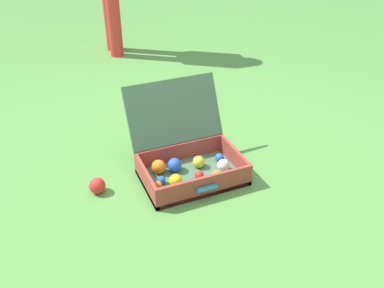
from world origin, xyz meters
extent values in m
plane|color=#569342|center=(0.00, 0.00, 0.00)|extent=(16.00, 16.00, 0.00)
cube|color=#4C7051|center=(0.01, 0.05, 0.01)|extent=(0.53, 0.35, 0.03)
cube|color=#9E3D33|center=(-0.24, 0.05, 0.06)|extent=(0.02, 0.35, 0.13)
cube|color=#9E3D33|center=(0.26, 0.05, 0.06)|extent=(0.02, 0.35, 0.13)
cube|color=#9E3D33|center=(0.01, -0.12, 0.06)|extent=(0.49, 0.02, 0.13)
cube|color=#9E3D33|center=(0.01, 0.21, 0.06)|extent=(0.49, 0.02, 0.13)
cube|color=#4C7051|center=(0.01, 0.30, 0.28)|extent=(0.53, 0.17, 0.32)
cube|color=teal|center=(0.01, -0.14, 0.07)|extent=(0.11, 0.02, 0.02)
sphere|color=#CCDB38|center=(0.07, 0.10, 0.06)|extent=(0.07, 0.07, 0.07)
sphere|color=#D1B784|center=(0.01, -0.07, 0.05)|extent=(0.06, 0.06, 0.06)
sphere|color=blue|center=(-0.06, 0.12, 0.06)|extent=(0.07, 0.07, 0.07)
sphere|color=yellow|center=(-0.11, -0.01, 0.06)|extent=(0.07, 0.07, 0.07)
sphere|color=red|center=(0.03, 0.00, 0.05)|extent=(0.05, 0.05, 0.05)
sphere|color=blue|center=(0.20, 0.10, 0.05)|extent=(0.05, 0.05, 0.05)
sphere|color=white|center=(0.18, 0.02, 0.06)|extent=(0.07, 0.07, 0.07)
sphere|color=blue|center=(-0.17, 0.04, 0.05)|extent=(0.05, 0.05, 0.05)
sphere|color=orange|center=(0.11, -0.06, 0.06)|extent=(0.07, 0.07, 0.07)
sphere|color=orange|center=(-0.20, 0.00, 0.05)|extent=(0.05, 0.05, 0.05)
sphere|color=orange|center=(-0.15, 0.14, 0.06)|extent=(0.08, 0.08, 0.08)
sphere|color=red|center=(-0.48, 0.13, 0.04)|extent=(0.08, 0.08, 0.08)
cylinder|color=red|center=(0.13, 2.27, 0.43)|extent=(0.12, 0.12, 0.87)
cylinder|color=red|center=(0.12, 2.09, 0.43)|extent=(0.12, 0.12, 0.87)
camera|label=1|loc=(-0.69, -1.59, 1.32)|focal=38.62mm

